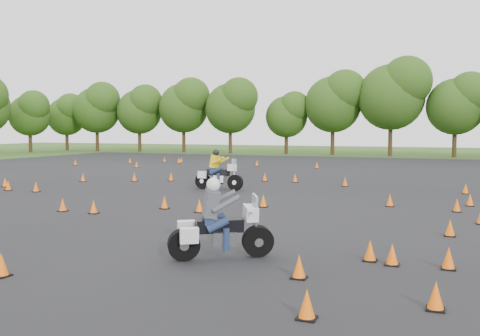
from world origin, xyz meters
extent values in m
plane|color=#2D5119|center=(0.00, 0.00, 0.00)|extent=(140.00, 140.00, 0.00)
plane|color=black|center=(0.00, 6.00, 0.01)|extent=(62.00, 62.00, 0.00)
cone|color=#FF630A|center=(-5.33, 21.20, 0.23)|extent=(0.26, 0.26, 0.45)
cone|color=#FF630A|center=(3.69, 9.20, 0.23)|extent=(0.26, 0.26, 0.45)
cone|color=#FF630A|center=(-1.09, -0.80, 0.23)|extent=(0.26, 0.26, 0.45)
cone|color=#FF630A|center=(0.47, -1.10, 0.23)|extent=(0.26, 0.26, 0.45)
cone|color=#FF630A|center=(-12.74, 22.69, 0.23)|extent=(0.26, 0.26, 0.45)
cone|color=#FF630A|center=(-16.46, 20.56, 0.23)|extent=(0.26, 0.26, 0.45)
cone|color=#FF630A|center=(0.78, 10.23, 0.23)|extent=(0.26, 0.26, 0.45)
cone|color=#FF630A|center=(-3.63, 9.82, 0.23)|extent=(0.26, 0.26, 0.45)
cone|color=#FF630A|center=(8.88, 2.33, 0.23)|extent=(0.26, 0.26, 0.45)
cone|color=#FF630A|center=(-7.69, 7.51, 0.23)|extent=(0.26, 0.26, 0.45)
cone|color=#FF630A|center=(9.36, 4.05, 0.23)|extent=(0.26, 0.26, 0.45)
cone|color=#FF630A|center=(6.99, -5.91, 0.23)|extent=(0.26, 0.26, 0.45)
cone|color=#FF630A|center=(6.59, -9.95, 0.23)|extent=(0.26, 0.26, 0.45)
cone|color=#FF630A|center=(-10.20, 6.28, 0.23)|extent=(0.26, 0.26, 0.45)
cone|color=#FF630A|center=(2.15, 0.92, 0.23)|extent=(0.26, 0.26, 0.45)
cone|color=#FF630A|center=(-4.16, -2.65, 0.23)|extent=(0.26, 0.26, 0.45)
cone|color=#FF630A|center=(-12.62, 22.04, 0.23)|extent=(0.26, 0.26, 0.45)
cone|color=#FF630A|center=(-9.21, 1.59, 0.23)|extent=(0.26, 0.26, 0.45)
cone|color=#FF630A|center=(-5.91, 8.47, 0.23)|extent=(0.26, 0.26, 0.45)
cone|color=#FF630A|center=(-10.83, 1.55, 0.23)|extent=(0.26, 0.26, 0.45)
cone|color=#FF630A|center=(0.34, -9.85, 0.23)|extent=(0.26, 0.26, 0.45)
cone|color=#FF630A|center=(7.49, -6.10, 0.23)|extent=(0.26, 0.26, 0.45)
cone|color=#FF630A|center=(-2.82, -2.66, 0.23)|extent=(0.26, 0.26, 0.45)
cone|color=#FF630A|center=(-0.97, 10.27, 0.23)|extent=(0.26, 0.26, 0.45)
cone|color=#FF630A|center=(-0.46, 20.62, 0.23)|extent=(0.26, 0.26, 0.45)
cone|color=#FF630A|center=(8.43, -8.79, 0.23)|extent=(0.26, 0.26, 0.45)
cone|color=#FF630A|center=(8.65, -2.33, 0.23)|extent=(0.26, 0.26, 0.45)
cone|color=#FF630A|center=(-13.21, 16.44, 0.23)|extent=(0.26, 0.26, 0.45)
cone|color=#FF630A|center=(-14.43, 22.82, 0.23)|extent=(0.26, 0.26, 0.45)
cone|color=#FF630A|center=(-12.20, 2.71, 0.23)|extent=(0.26, 0.26, 0.45)
cone|color=#FF630A|center=(8.62, -6.02, 0.23)|extent=(0.26, 0.26, 0.45)
cone|color=#FF630A|center=(5.89, -7.82, 0.23)|extent=(0.26, 0.26, 0.45)
cone|color=#FF630A|center=(9.30, 8.09, 0.23)|extent=(0.26, 0.26, 0.45)
cone|color=#FF630A|center=(-19.11, 16.81, 0.23)|extent=(0.26, 0.26, 0.45)
cone|color=#FF630A|center=(6.54, 2.82, 0.23)|extent=(0.26, 0.26, 0.45)
camera|label=1|loc=(8.57, -17.83, 2.95)|focal=40.00mm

